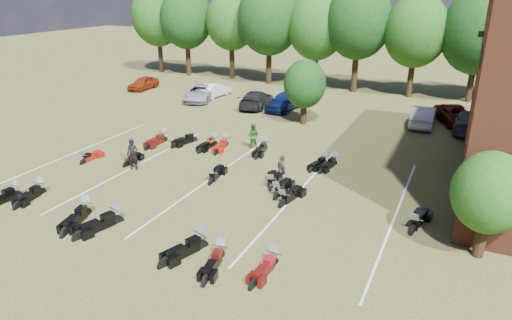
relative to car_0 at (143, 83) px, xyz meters
The scene contains 37 objects.
ground 29.17m from the car_0, 43.88° to the right, with size 160.00×160.00×0.00m, color brown.
car_0 is the anchor object (origin of this frame).
car_1 8.23m from the car_0, ahead, with size 1.42×4.07×1.34m, color silver.
car_2 7.95m from the car_0, 11.70° to the right, with size 2.31×5.00×1.39m, color #97999F.
car_3 13.65m from the car_0, ahead, with size 2.02×4.97×1.44m, color black.
car_4 16.22m from the car_0, ahead, with size 1.83×4.54×1.55m, color #0C1A56.
car_5 27.48m from the car_0, ahead, with size 1.62×4.63×1.53m, color #ACADA8.
car_6 29.67m from the car_0, ahead, with size 2.26×4.90×1.36m, color #5A0505.
car_7 30.68m from the car_0, ahead, with size 2.15×5.29×1.54m, color #38383D.
person_black 22.21m from the car_0, 53.26° to the right, with size 0.67×0.44×1.84m, color black.
person_green 21.33m from the car_0, 32.68° to the right, with size 0.83×0.65×1.70m, color #255C22.
person_grey 27.17m from the car_0, 36.39° to the right, with size 0.98×0.41×1.68m, color #524C46.
motorcycle_0 25.13m from the car_0, 63.66° to the right, with size 0.72×2.25×1.26m, color black, non-canonical shape.
motorcycle_1 25.52m from the car_0, 66.10° to the right, with size 0.76×2.38×1.33m, color black, non-canonical shape.
motorcycle_2 28.66m from the car_0, 54.25° to the right, with size 0.80×2.51×1.40m, color black, non-canonical shape.
motorcycle_3 27.71m from the car_0, 57.22° to the right, with size 0.79×2.49×1.39m, color black, non-canonical shape.
motorcycle_4 31.66m from the car_0, 47.72° to the right, with size 0.78×2.45×1.37m, color black, non-canonical shape.
motorcycle_5 32.69m from the car_0, 46.69° to the right, with size 0.71×2.21×1.23m, color black, non-canonical shape.
motorcycle_6 33.79m from the car_0, 43.60° to the right, with size 0.68×2.13×1.19m, color #420C09, non-canonical shape.
motorcycle_7 20.86m from the car_0, 61.56° to the right, with size 0.64×2.02×1.12m, color maroon, non-canonical shape.
motorcycle_8 21.61m from the car_0, 54.53° to the right, with size 0.64×2.01×1.12m, color black, non-canonical shape.
motorcycle_9 25.45m from the car_0, 43.78° to the right, with size 0.74×2.31×1.29m, color black, non-canonical shape.
motorcycle_10 27.42m from the car_0, 38.10° to the right, with size 0.71×2.21×1.23m, color black, non-canonical shape.
motorcycle_11 28.49m from the car_0, 38.57° to the right, with size 0.74×2.31×1.29m, color black, non-canonical shape.
motorcycle_12 29.39m from the car_0, 38.87° to the right, with size 0.75×2.35×1.31m, color black, non-canonical shape.
motorcycle_13 34.32m from the car_0, 32.46° to the right, with size 0.78×2.45×1.36m, color black, non-canonical shape.
motorcycle_14 17.52m from the car_0, 47.48° to the right, with size 0.77×2.41×1.34m, color #460C0A, non-canonical shape.
motorcycle_15 20.09m from the car_0, 36.47° to the right, with size 0.71×2.24×1.25m, color #9A160B, non-canonical shape.
motorcycle_16 18.20m from the car_0, 41.29° to the right, with size 0.74×2.33×1.30m, color black, non-canonical shape.
motorcycle_17 19.56m from the car_0, 38.27° to the right, with size 0.72×2.26×1.26m, color black, non-canonical shape.
motorcycle_18 22.04m from the car_0, 31.38° to the right, with size 0.72×2.26×1.26m, color black, non-canonical shape.
motorcycle_19 26.60m from the car_0, 27.30° to the right, with size 0.66×2.08×1.16m, color black, non-canonical shape.
motorcycle_20 26.14m from the car_0, 28.10° to the right, with size 0.64×2.01×1.12m, color black, non-canonical shape.
tree_line 22.58m from the car_0, 23.70° to the left, with size 56.00×6.00×9.79m.
young_tree_near_building 36.97m from the car_0, 31.37° to the right, with size 2.80×2.80×4.16m.
young_tree_midfield 19.75m from the car_0, 13.92° to the right, with size 3.20×3.20×4.70m.
parking_lines 24.93m from the car_0, 43.69° to the right, with size 20.10×14.00×0.01m.
Camera 1 is at (9.16, -16.79, 10.05)m, focal length 32.00 mm.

